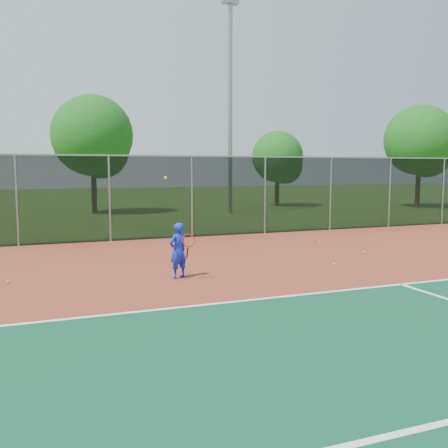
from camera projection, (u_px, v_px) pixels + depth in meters
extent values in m
plane|color=#2F5A19|center=(432.00, 341.00, 7.50)|extent=(120.00, 120.00, 0.00)
cube|color=brown|center=(352.00, 306.00, 9.35)|extent=(30.00, 20.00, 0.02)
cube|color=white|center=(401.00, 284.00, 10.99)|extent=(22.00, 0.10, 0.00)
cube|color=black|center=(192.00, 197.00, 18.45)|extent=(30.00, 0.04, 3.00)
cube|color=gray|center=(191.00, 156.00, 18.28)|extent=(30.00, 0.06, 0.06)
imported|color=#1728D8|center=(178.00, 250.00, 11.62)|extent=(0.56, 0.47, 1.30)
cylinder|color=black|center=(187.00, 253.00, 11.45)|extent=(0.03, 0.15, 0.27)
torus|color=#A51414|center=(188.00, 240.00, 11.32)|extent=(0.30, 0.13, 0.29)
sphere|color=#BFDB19|center=(166.00, 178.00, 11.43)|extent=(0.07, 0.07, 0.07)
sphere|color=#BFDB19|center=(364.00, 252.00, 15.05)|extent=(0.07, 0.07, 0.07)
sphere|color=#BFDB19|center=(8.00, 282.00, 11.12)|extent=(0.07, 0.07, 0.07)
sphere|color=#BFDB19|center=(320.00, 242.00, 17.07)|extent=(0.07, 0.07, 0.07)
sphere|color=#BFDB19|center=(334.00, 264.00, 13.17)|extent=(0.07, 0.07, 0.07)
cylinder|color=gray|center=(230.00, 111.00, 27.74)|extent=(0.24, 0.24, 11.45)
cube|color=gray|center=(230.00, 1.00, 27.08)|extent=(0.90, 0.40, 0.35)
cylinder|color=#332112|center=(94.00, 191.00, 28.23)|extent=(0.30, 0.30, 2.55)
sphere|color=#155217|center=(92.00, 136.00, 27.88)|extent=(4.53, 4.53, 4.53)
sphere|color=#155217|center=(101.00, 151.00, 27.84)|extent=(3.12, 3.12, 3.12)
cylinder|color=#332112|center=(277.00, 192.00, 33.75)|extent=(0.30, 0.30, 1.94)
sphere|color=#155217|center=(277.00, 157.00, 33.49)|extent=(3.45, 3.45, 3.45)
sphere|color=#155217|center=(285.00, 166.00, 33.43)|extent=(2.37, 2.37, 2.37)
cylinder|color=#332112|center=(418.00, 188.00, 32.57)|extent=(0.30, 0.30, 2.54)
sphere|color=#155217|center=(420.00, 140.00, 32.22)|extent=(4.52, 4.52, 4.52)
sphere|color=#155217|center=(427.00, 153.00, 32.18)|extent=(3.11, 3.11, 3.11)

